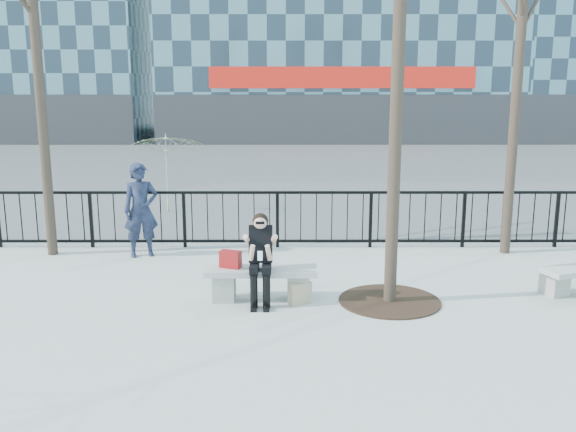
{
  "coord_description": "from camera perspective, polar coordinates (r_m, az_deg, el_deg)",
  "views": [
    {
      "loc": [
        0.38,
        -9.07,
        3.26
      ],
      "look_at": [
        0.4,
        0.8,
        1.1
      ],
      "focal_mm": 40.0,
      "sensor_mm": 36.0,
      "label": 1
    }
  ],
  "objects": [
    {
      "name": "railing",
      "position": [
        12.38,
        -1.87,
        -0.3
      ],
      "size": [
        14.0,
        0.06,
        1.1
      ],
      "color": "black",
      "rests_on": "ground"
    },
    {
      "name": "bench_main",
      "position": [
        9.55,
        -2.4,
        -5.72
      ],
      "size": [
        1.65,
        0.46,
        0.49
      ],
      "color": "gray",
      "rests_on": "ground"
    },
    {
      "name": "street_surface",
      "position": [
        24.3,
        -1.0,
        4.63
      ],
      "size": [
        60.0,
        23.0,
        0.01
      ],
      "primitive_type": "cube",
      "color": "#474747",
      "rests_on": "ground"
    },
    {
      "name": "handbag",
      "position": [
        9.51,
        -5.13,
        -3.85
      ],
      "size": [
        0.34,
        0.25,
        0.25
      ],
      "primitive_type": "cube",
      "rotation": [
        0.0,
        0.0,
        -0.36
      ],
      "color": "maroon",
      "rests_on": "bench_main"
    },
    {
      "name": "ground",
      "position": [
        9.65,
        -2.39,
        -7.42
      ],
      "size": [
        120.0,
        120.0,
        0.0
      ],
      "primitive_type": "plane",
      "color": "#A4A5A0",
      "rests_on": "ground"
    },
    {
      "name": "tree_grate",
      "position": [
        9.66,
        9.02,
        -7.46
      ],
      "size": [
        1.5,
        1.5,
        0.02
      ],
      "primitive_type": "cylinder",
      "color": "black",
      "rests_on": "ground"
    },
    {
      "name": "shopping_bag",
      "position": [
        9.41,
        1.09,
        -6.9
      ],
      "size": [
        0.35,
        0.28,
        0.32
      ],
      "primitive_type": "cube",
      "rotation": [
        0.0,
        0.0,
        0.55
      ],
      "color": "#CCB590",
      "rests_on": "ground"
    },
    {
      "name": "seated_woman",
      "position": [
        9.29,
        -2.46,
        -3.86
      ],
      "size": [
        0.5,
        0.64,
        1.34
      ],
      "color": "black",
      "rests_on": "ground"
    },
    {
      "name": "standing_man",
      "position": [
        12.01,
        -12.95,
        0.52
      ],
      "size": [
        0.74,
        0.61,
        1.73
      ],
      "primitive_type": "imported",
      "rotation": [
        0.0,
        0.0,
        0.35
      ],
      "color": "black",
      "rests_on": "ground"
    },
    {
      "name": "vendor_umbrella",
      "position": [
        15.73,
        -10.73,
        3.72
      ],
      "size": [
        2.15,
        2.19,
        1.92
      ],
      "primitive_type": "imported",
      "rotation": [
        0.0,
        0.0,
        0.02
      ],
      "color": "#F7F037",
      "rests_on": "ground"
    }
  ]
}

